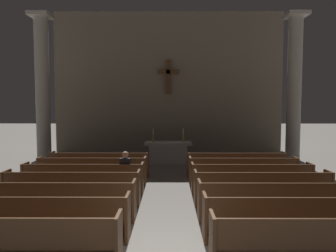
{
  "coord_description": "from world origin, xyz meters",
  "views": [
    {
      "loc": [
        0.07,
        -4.91,
        2.73
      ],
      "look_at": [
        0.0,
        8.05,
        1.84
      ],
      "focal_mm": 32.57,
      "sensor_mm": 36.0,
      "label": 1
    }
  ],
  "objects_px": {
    "pew_left_row_7": "(100,164)",
    "pew_right_row_7": "(236,164)",
    "pew_left_row_2": "(38,217)",
    "candlestick_right": "(183,138)",
    "pew_left_row_6": "(93,171)",
    "pew_right_row_1": "(323,242)",
    "pew_left_row_4": "(72,188)",
    "candlestick_left": "(153,138)",
    "column_right_second": "(294,92)",
    "pew_left_row_5": "(84,178)",
    "column_left_second": "(43,92)",
    "pew_left_row_3": "(58,200)",
    "pew_right_row_5": "(251,178)",
    "pew_right_row_2": "(295,218)",
    "pew_left_row_1": "(9,242)",
    "pew_right_row_6": "(243,171)",
    "pew_right_row_4": "(262,188)",
    "pew_right_row_3": "(276,201)",
    "altar": "(168,152)",
    "lone_worshipper": "(126,171)"
  },
  "relations": [
    {
      "from": "pew_right_row_4",
      "to": "altar",
      "type": "bearing_deg",
      "value": 113.32
    },
    {
      "from": "pew_left_row_6",
      "to": "pew_right_row_1",
      "type": "bearing_deg",
      "value": -46.59
    },
    {
      "from": "pew_left_row_3",
      "to": "pew_left_row_7",
      "type": "relative_size",
      "value": 1.0
    },
    {
      "from": "pew_left_row_1",
      "to": "pew_right_row_1",
      "type": "xyz_separation_m",
      "value": [
        5.18,
        0.0,
        0.0
      ]
    },
    {
      "from": "pew_right_row_6",
      "to": "candlestick_right",
      "type": "height_order",
      "value": "candlestick_right"
    },
    {
      "from": "pew_left_row_4",
      "to": "pew_right_row_2",
      "type": "bearing_deg",
      "value": -22.92
    },
    {
      "from": "pew_right_row_2",
      "to": "pew_left_row_6",
      "type": "bearing_deg",
      "value": 139.78
    },
    {
      "from": "pew_left_row_4",
      "to": "pew_right_row_1",
      "type": "distance_m",
      "value": 6.14
    },
    {
      "from": "column_right_second",
      "to": "candlestick_left",
      "type": "height_order",
      "value": "column_right_second"
    },
    {
      "from": "pew_left_row_2",
      "to": "column_right_second",
      "type": "bearing_deg",
      "value": 43.08
    },
    {
      "from": "pew_left_row_7",
      "to": "pew_left_row_4",
      "type": "bearing_deg",
      "value": -90.0
    },
    {
      "from": "pew_left_row_6",
      "to": "altar",
      "type": "relative_size",
      "value": 1.68
    },
    {
      "from": "pew_left_row_7",
      "to": "pew_right_row_7",
      "type": "distance_m",
      "value": 5.18
    },
    {
      "from": "pew_left_row_3",
      "to": "column_left_second",
      "type": "bearing_deg",
      "value": 114.68
    },
    {
      "from": "column_left_second",
      "to": "candlestick_right",
      "type": "distance_m",
      "value": 6.67
    },
    {
      "from": "pew_left_row_3",
      "to": "pew_left_row_7",
      "type": "distance_m",
      "value": 4.38
    },
    {
      "from": "pew_left_row_2",
      "to": "pew_left_row_4",
      "type": "distance_m",
      "value": 2.19
    },
    {
      "from": "column_left_second",
      "to": "column_right_second",
      "type": "bearing_deg",
      "value": 0.0
    },
    {
      "from": "pew_left_row_4",
      "to": "pew_left_row_7",
      "type": "height_order",
      "value": "same"
    },
    {
      "from": "pew_right_row_1",
      "to": "pew_right_row_7",
      "type": "height_order",
      "value": "same"
    },
    {
      "from": "column_left_second",
      "to": "column_right_second",
      "type": "height_order",
      "value": "same"
    },
    {
      "from": "pew_right_row_5",
      "to": "candlestick_right",
      "type": "height_order",
      "value": "candlestick_right"
    },
    {
      "from": "pew_left_row_7",
      "to": "column_left_second",
      "type": "relative_size",
      "value": 0.55
    },
    {
      "from": "pew_left_row_6",
      "to": "column_right_second",
      "type": "relative_size",
      "value": 0.55
    },
    {
      "from": "pew_left_row_1",
      "to": "pew_left_row_3",
      "type": "distance_m",
      "value": 2.19
    },
    {
      "from": "pew_left_row_4",
      "to": "pew_right_row_3",
      "type": "relative_size",
      "value": 1.0
    },
    {
      "from": "pew_left_row_4",
      "to": "candlestick_left",
      "type": "relative_size",
      "value": 5.81
    },
    {
      "from": "pew_left_row_3",
      "to": "pew_left_row_5",
      "type": "distance_m",
      "value": 2.19
    },
    {
      "from": "pew_left_row_1",
      "to": "pew_right_row_3",
      "type": "distance_m",
      "value": 5.63
    },
    {
      "from": "pew_left_row_5",
      "to": "pew_right_row_5",
      "type": "xyz_separation_m",
      "value": [
        5.18,
        0.0,
        0.0
      ]
    },
    {
      "from": "pew_left_row_3",
      "to": "pew_left_row_7",
      "type": "height_order",
      "value": "same"
    },
    {
      "from": "pew_right_row_6",
      "to": "pew_left_row_1",
      "type": "bearing_deg",
      "value": -133.41
    },
    {
      "from": "pew_left_row_7",
      "to": "pew_right_row_5",
      "type": "height_order",
      "value": "same"
    },
    {
      "from": "pew_left_row_5",
      "to": "pew_right_row_2",
      "type": "xyz_separation_m",
      "value": [
        5.18,
        -3.29,
        0.0
      ]
    },
    {
      "from": "pew_left_row_6",
      "to": "pew_right_row_2",
      "type": "bearing_deg",
      "value": -40.22
    },
    {
      "from": "pew_left_row_4",
      "to": "candlestick_right",
      "type": "height_order",
      "value": "candlestick_right"
    },
    {
      "from": "pew_left_row_2",
      "to": "candlestick_left",
      "type": "height_order",
      "value": "candlestick_left"
    },
    {
      "from": "pew_left_row_5",
      "to": "column_right_second",
      "type": "relative_size",
      "value": 0.55
    },
    {
      "from": "pew_right_row_3",
      "to": "pew_right_row_6",
      "type": "xyz_separation_m",
      "value": [
        0.0,
        3.29,
        0.0
      ]
    },
    {
      "from": "pew_right_row_5",
      "to": "pew_right_row_7",
      "type": "height_order",
      "value": "same"
    },
    {
      "from": "pew_left_row_2",
      "to": "candlestick_right",
      "type": "xyz_separation_m",
      "value": [
        3.29,
        8.2,
        0.73
      ]
    },
    {
      "from": "pew_left_row_1",
      "to": "pew_left_row_4",
      "type": "relative_size",
      "value": 1.0
    },
    {
      "from": "pew_right_row_3",
      "to": "pew_right_row_4",
      "type": "height_order",
      "value": "same"
    },
    {
      "from": "pew_left_row_4",
      "to": "lone_worshipper",
      "type": "height_order",
      "value": "lone_worshipper"
    },
    {
      "from": "pew_right_row_6",
      "to": "pew_right_row_4",
      "type": "bearing_deg",
      "value": -90.0
    },
    {
      "from": "pew_right_row_1",
      "to": "column_right_second",
      "type": "bearing_deg",
      "value": 70.98
    },
    {
      "from": "pew_right_row_1",
      "to": "pew_right_row_6",
      "type": "height_order",
      "value": "same"
    },
    {
      "from": "pew_left_row_5",
      "to": "pew_left_row_2",
      "type": "bearing_deg",
      "value": -90.0
    },
    {
      "from": "pew_right_row_6",
      "to": "altar",
      "type": "height_order",
      "value": "altar"
    },
    {
      "from": "pew_left_row_5",
      "to": "pew_right_row_5",
      "type": "bearing_deg",
      "value": 0.0
    }
  ]
}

